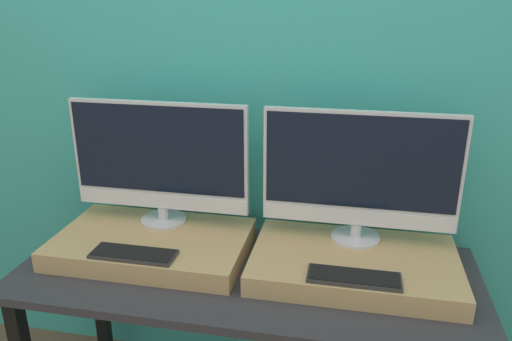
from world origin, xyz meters
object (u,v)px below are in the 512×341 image
Objects in this scene: monitor_right at (360,174)px; keyboard_right at (354,277)px; keyboard_left at (134,254)px; monitor_left at (159,160)px.

keyboard_right is at bearing -90.00° from monitor_right.
monitor_right reaches higher than keyboard_right.
keyboard_left is 0.82m from monitor_right.
monitor_left reaches higher than keyboard_left.
monitor_left is 0.37m from keyboard_left.
keyboard_right is at bearing 0.00° from keyboard_left.
monitor_left and monitor_right have the same top height.
keyboard_left is at bearing 180.00° from keyboard_right.
keyboard_left is 1.00× the size of keyboard_right.
monitor_left is at bearing 90.00° from keyboard_left.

